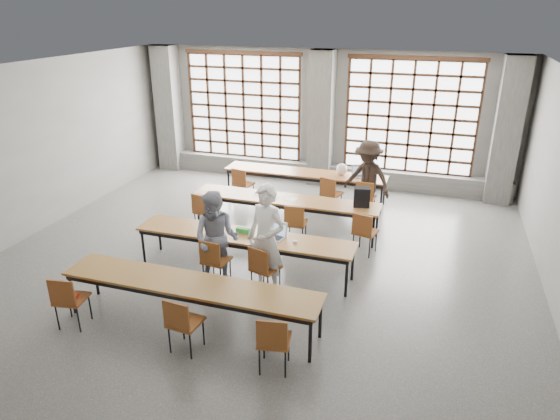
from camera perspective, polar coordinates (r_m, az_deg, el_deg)
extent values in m
plane|color=#4B4B49|center=(9.20, -3.32, -7.07)|extent=(11.00, 11.00, 0.00)
plane|color=silver|center=(8.08, -3.88, 15.09)|extent=(11.00, 11.00, 0.00)
plane|color=slate|center=(13.57, 5.01, 10.53)|extent=(10.00, 0.00, 10.00)
plane|color=slate|center=(11.25, -28.16, 5.47)|extent=(0.00, 11.00, 11.00)
cube|color=#51514F|center=(14.96, -12.61, 11.20)|extent=(0.60, 0.55, 3.50)
cube|color=#51514F|center=(13.30, 4.73, 10.30)|extent=(0.60, 0.55, 3.50)
cube|color=#51514F|center=(13.06, 24.50, 8.15)|extent=(0.60, 0.55, 3.50)
cube|color=white|center=(14.18, -4.06, 11.70)|extent=(3.20, 0.02, 2.80)
cube|color=black|center=(14.11, -4.18, 11.64)|extent=(3.20, 0.05, 2.80)
cube|color=black|center=(14.45, -4.02, 5.98)|extent=(3.32, 0.07, 0.10)
cube|color=black|center=(13.91, -4.35, 17.51)|extent=(3.32, 0.07, 0.10)
cube|color=white|center=(13.21, 14.70, 10.24)|extent=(3.20, 0.02, 2.80)
cube|color=black|center=(13.13, 14.68, 10.17)|extent=(3.20, 0.05, 2.80)
cube|color=black|center=(13.50, 14.08, 4.16)|extent=(3.32, 0.07, 0.10)
cube|color=black|center=(12.92, 15.32, 16.45)|extent=(3.32, 0.07, 0.10)
cube|color=#51514F|center=(13.77, 4.61, 4.25)|extent=(9.80, 0.35, 0.50)
cube|color=brown|center=(12.27, 2.86, 4.27)|extent=(4.00, 0.70, 0.04)
cube|color=black|center=(12.29, 2.85, 4.01)|extent=(3.90, 0.64, 0.08)
cylinder|color=black|center=(12.73, -5.90, 3.13)|extent=(0.05, 0.05, 0.69)
cylinder|color=black|center=(13.24, -4.90, 3.93)|extent=(0.05, 0.05, 0.69)
cylinder|color=black|center=(11.79, 11.48, 1.19)|extent=(0.05, 0.05, 0.69)
cylinder|color=black|center=(12.34, 11.83, 2.12)|extent=(0.05, 0.05, 0.69)
cube|color=brown|center=(10.56, 0.61, 1.23)|extent=(4.00, 0.70, 0.04)
cube|color=black|center=(10.58, 0.61, 0.93)|extent=(3.90, 0.64, 0.08)
cylinder|color=black|center=(11.13, -9.33, 0.05)|extent=(0.05, 0.05, 0.69)
cylinder|color=black|center=(11.61, -8.05, 1.09)|extent=(0.05, 0.05, 0.69)
cylinder|color=black|center=(10.07, 10.60, -2.51)|extent=(0.05, 0.05, 0.69)
cylinder|color=black|center=(10.60, 11.04, -1.25)|extent=(0.05, 0.05, 0.69)
cube|color=brown|center=(8.92, -4.13, -2.97)|extent=(4.00, 0.70, 0.04)
cube|color=black|center=(8.94, -4.12, -3.32)|extent=(3.90, 0.64, 0.08)
cylinder|color=black|center=(9.68, -15.36, -4.03)|extent=(0.05, 0.05, 0.69)
cylinder|color=black|center=(10.12, -13.62, -2.66)|extent=(0.05, 0.05, 0.69)
cylinder|color=black|center=(8.37, 7.59, -7.76)|extent=(0.05, 0.05, 0.69)
cylinder|color=black|center=(8.87, 8.31, -5.95)|extent=(0.05, 0.05, 0.69)
cube|color=brown|center=(7.55, -10.27, -8.32)|extent=(4.00, 0.70, 0.04)
cube|color=black|center=(7.58, -10.24, -8.71)|extent=(3.90, 0.64, 0.08)
cylinder|color=black|center=(8.53, -22.66, -8.83)|extent=(0.05, 0.05, 0.69)
cylinder|color=black|center=(8.91, -20.32, -7.09)|extent=(0.05, 0.05, 0.69)
cylinder|color=black|center=(6.93, 3.46, -14.71)|extent=(0.05, 0.05, 0.69)
cylinder|color=black|center=(7.39, 4.63, -12.11)|extent=(0.05, 0.05, 0.69)
cube|color=brown|center=(12.28, -4.17, 2.98)|extent=(0.50, 0.50, 0.04)
cube|color=brown|center=(12.05, -4.73, 3.73)|extent=(0.40, 0.11, 0.40)
cylinder|color=black|center=(12.36, -4.14, 1.99)|extent=(0.02, 0.02, 0.45)
cube|color=maroon|center=(11.67, 5.91, 1.86)|extent=(0.52, 0.52, 0.04)
cube|color=maroon|center=(11.43, 5.48, 2.65)|extent=(0.39, 0.14, 0.40)
cylinder|color=black|center=(11.75, 5.87, 0.84)|extent=(0.02, 0.02, 0.45)
cube|color=brown|center=(11.55, 9.79, 1.42)|extent=(0.45, 0.45, 0.04)
cube|color=brown|center=(11.29, 9.64, 2.17)|extent=(0.40, 0.06, 0.40)
cylinder|color=black|center=(11.63, 9.72, 0.38)|extent=(0.02, 0.02, 0.45)
cube|color=brown|center=(10.74, -8.45, -0.13)|extent=(0.51, 0.51, 0.04)
cube|color=brown|center=(10.52, -9.22, 0.67)|extent=(0.40, 0.13, 0.40)
cylinder|color=black|center=(10.83, -8.39, -1.23)|extent=(0.02, 0.02, 0.45)
cube|color=brown|center=(10.06, 1.85, -1.48)|extent=(0.45, 0.45, 0.04)
cube|color=brown|center=(9.79, 1.61, -0.71)|extent=(0.40, 0.06, 0.40)
cylinder|color=black|center=(10.16, 1.83, -2.64)|extent=(0.02, 0.02, 0.45)
cube|color=brown|center=(9.81, 9.73, -2.48)|extent=(0.51, 0.51, 0.04)
cube|color=brown|center=(9.54, 9.36, -1.66)|extent=(0.40, 0.12, 0.40)
cylinder|color=black|center=(9.90, 9.65, -3.66)|extent=(0.02, 0.02, 0.45)
cube|color=brown|center=(8.69, -7.28, -5.72)|extent=(0.46, 0.46, 0.04)
cube|color=brown|center=(8.44, -8.04, -4.92)|extent=(0.40, 0.07, 0.40)
cylinder|color=black|center=(8.80, -7.21, -7.01)|extent=(0.02, 0.02, 0.45)
cube|color=maroon|center=(8.39, -1.65, -6.66)|extent=(0.52, 0.52, 0.04)
cube|color=maroon|center=(8.14, -2.51, -5.80)|extent=(0.39, 0.15, 0.40)
cylinder|color=black|center=(8.50, -1.64, -7.98)|extent=(0.02, 0.02, 0.45)
cube|color=brown|center=(8.19, -22.72, -9.37)|extent=(0.48, 0.48, 0.04)
cube|color=brown|center=(7.93, -23.69, -8.67)|extent=(0.40, 0.09, 0.40)
cylinder|color=black|center=(8.30, -22.48, -10.70)|extent=(0.02, 0.02, 0.45)
cube|color=brown|center=(7.20, -10.75, -12.47)|extent=(0.46, 0.46, 0.04)
cube|color=brown|center=(6.94, -11.80, -11.74)|extent=(0.40, 0.07, 0.40)
cylinder|color=black|center=(7.33, -10.62, -13.92)|extent=(0.02, 0.02, 0.45)
cube|color=brown|center=(6.76, -0.65, -14.63)|extent=(0.49, 0.49, 0.04)
cube|color=brown|center=(6.46, -0.94, -14.06)|extent=(0.40, 0.10, 0.40)
cylinder|color=black|center=(6.90, -0.65, -16.13)|extent=(0.02, 0.02, 0.45)
imported|color=white|center=(8.20, -1.57, -3.42)|extent=(0.80, 0.64, 1.91)
imported|color=#172247|center=(8.56, -7.27, -3.27)|extent=(0.87, 0.71, 1.68)
imported|color=black|center=(11.45, 9.97, 3.53)|extent=(1.30, 1.03, 1.77)
cube|color=#B4B3B8|center=(8.77, -0.67, -3.14)|extent=(0.41, 0.34, 0.02)
cube|color=black|center=(8.76, -0.71, -3.10)|extent=(0.33, 0.24, 0.00)
cube|color=#B4B3B8|center=(8.83, -0.20, -2.10)|extent=(0.37, 0.15, 0.26)
cube|color=#93BDFF|center=(8.83, -0.24, -2.28)|extent=(0.31, 0.12, 0.21)
cube|color=#ADADB1|center=(12.05, 9.14, 3.81)|extent=(0.43, 0.38, 0.02)
cube|color=black|center=(12.03, 9.16, 3.85)|extent=(0.35, 0.29, 0.00)
cube|color=#ADADB1|center=(12.14, 9.01, 4.56)|extent=(0.36, 0.21, 0.26)
cube|color=#86AEE8|center=(12.13, 9.02, 4.43)|extent=(0.30, 0.17, 0.21)
ellipsoid|color=white|center=(8.60, 1.71, -3.63)|extent=(0.11, 0.09, 0.04)
cube|color=green|center=(8.97, -4.25, -2.34)|extent=(0.25, 0.09, 0.09)
cube|color=black|center=(8.76, -3.29, -3.23)|extent=(0.13, 0.07, 0.01)
cube|color=silver|center=(10.77, -2.36, 1.78)|extent=(0.36, 0.32, 0.00)
cube|color=silver|center=(10.59, -1.02, 1.43)|extent=(0.34, 0.27, 0.00)
cube|color=white|center=(10.52, 1.13, 1.28)|extent=(0.30, 0.22, 0.00)
cube|color=black|center=(10.19, 9.32, 1.47)|extent=(0.35, 0.26, 0.40)
ellipsoid|color=white|center=(12.07, 7.07, 4.64)|extent=(0.32, 0.29, 0.29)
cube|color=#AA2314|center=(8.16, -22.77, -9.07)|extent=(0.21, 0.13, 0.06)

